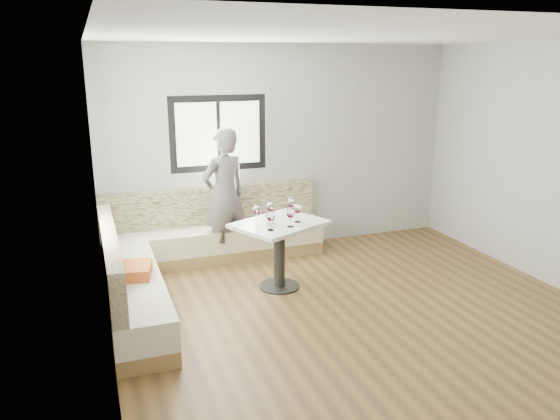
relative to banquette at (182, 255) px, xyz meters
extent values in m
cube|color=brown|center=(1.59, -1.63, -0.33)|extent=(5.00, 5.00, 0.01)
cube|color=white|center=(1.59, -1.63, 2.47)|extent=(5.00, 5.00, 0.01)
cube|color=#B7B7B2|center=(1.59, 0.87, 1.07)|extent=(5.00, 0.01, 2.80)
cube|color=#B7B7B2|center=(-0.91, -1.63, 1.07)|extent=(0.01, 5.00, 2.80)
cube|color=black|center=(0.69, 0.86, 1.32)|extent=(1.30, 0.02, 1.00)
cube|color=black|center=(-0.90, -0.73, 1.32)|extent=(0.02, 1.30, 1.00)
cube|color=#99784A|center=(0.54, 0.60, -0.25)|extent=(2.90, 0.55, 0.16)
cube|color=beige|center=(0.54, 0.60, -0.03)|extent=(2.90, 0.55, 0.29)
cube|color=beige|center=(0.54, 0.80, 0.37)|extent=(2.90, 0.14, 0.50)
cube|color=#99784A|center=(-0.63, -0.80, -0.25)|extent=(0.55, 2.25, 0.16)
cube|color=beige|center=(-0.63, -0.80, -0.03)|extent=(0.55, 2.25, 0.29)
cube|color=beige|center=(-0.84, -0.80, 0.37)|extent=(0.14, 2.25, 0.50)
cube|color=#CD6325|center=(-0.66, -0.77, 0.18)|extent=(0.48, 0.48, 0.12)
cylinder|color=black|center=(1.03, -0.56, -0.32)|extent=(0.47, 0.47, 0.02)
cylinder|color=black|center=(1.03, -0.56, 0.04)|extent=(0.13, 0.13, 0.75)
cube|color=silver|center=(1.03, -0.56, 0.44)|extent=(1.20, 1.09, 0.04)
imported|color=#595252|center=(0.65, 0.47, 0.56)|extent=(0.76, 0.64, 1.78)
cylinder|color=white|center=(0.90, -0.59, 0.49)|extent=(0.11, 0.11, 0.04)
sphere|color=black|center=(0.91, -0.58, 0.50)|extent=(0.02, 0.02, 0.02)
sphere|color=black|center=(0.89, -0.59, 0.50)|extent=(0.02, 0.02, 0.02)
sphere|color=black|center=(0.90, -0.61, 0.50)|extent=(0.02, 0.02, 0.02)
cylinder|color=white|center=(0.84, -0.81, 0.47)|extent=(0.07, 0.07, 0.01)
cylinder|color=white|center=(0.84, -0.81, 0.52)|extent=(0.01, 0.01, 0.10)
ellipsoid|color=white|center=(0.84, -0.81, 0.63)|extent=(0.10, 0.10, 0.12)
cylinder|color=#520514|center=(0.84, -0.81, 0.60)|extent=(0.07, 0.07, 0.02)
cylinder|color=white|center=(1.09, -0.76, 0.47)|extent=(0.07, 0.07, 0.01)
cylinder|color=white|center=(1.09, -0.76, 0.52)|extent=(0.01, 0.01, 0.10)
ellipsoid|color=white|center=(1.09, -0.76, 0.63)|extent=(0.10, 0.10, 0.12)
cylinder|color=#520514|center=(1.09, -0.76, 0.60)|extent=(0.07, 0.07, 0.02)
cylinder|color=white|center=(1.23, -0.62, 0.47)|extent=(0.07, 0.07, 0.01)
cylinder|color=white|center=(1.23, -0.62, 0.52)|extent=(0.01, 0.01, 0.10)
ellipsoid|color=white|center=(1.23, -0.62, 0.63)|extent=(0.10, 0.10, 0.12)
cylinder|color=#520514|center=(1.23, -0.62, 0.60)|extent=(0.07, 0.07, 0.02)
cylinder|color=white|center=(0.96, -0.43, 0.47)|extent=(0.07, 0.07, 0.01)
cylinder|color=white|center=(0.96, -0.43, 0.52)|extent=(0.01, 0.01, 0.10)
ellipsoid|color=white|center=(0.96, -0.43, 0.63)|extent=(0.10, 0.10, 0.12)
cylinder|color=#520514|center=(0.96, -0.43, 0.60)|extent=(0.07, 0.07, 0.02)
cylinder|color=white|center=(1.25, -0.36, 0.47)|extent=(0.07, 0.07, 0.01)
cylinder|color=white|center=(1.25, -0.36, 0.52)|extent=(0.01, 0.01, 0.10)
ellipsoid|color=white|center=(1.25, -0.36, 0.63)|extent=(0.10, 0.10, 0.12)
cylinder|color=#520514|center=(1.25, -0.36, 0.60)|extent=(0.07, 0.07, 0.02)
cylinder|color=white|center=(0.78, -0.50, 0.47)|extent=(0.07, 0.07, 0.01)
cylinder|color=white|center=(0.78, -0.50, 0.52)|extent=(0.01, 0.01, 0.10)
ellipsoid|color=white|center=(0.78, -0.50, 0.63)|extent=(0.10, 0.10, 0.12)
cylinder|color=#520514|center=(0.78, -0.50, 0.60)|extent=(0.07, 0.07, 0.02)
camera|label=1|loc=(-0.98, -6.17, 2.27)|focal=35.00mm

